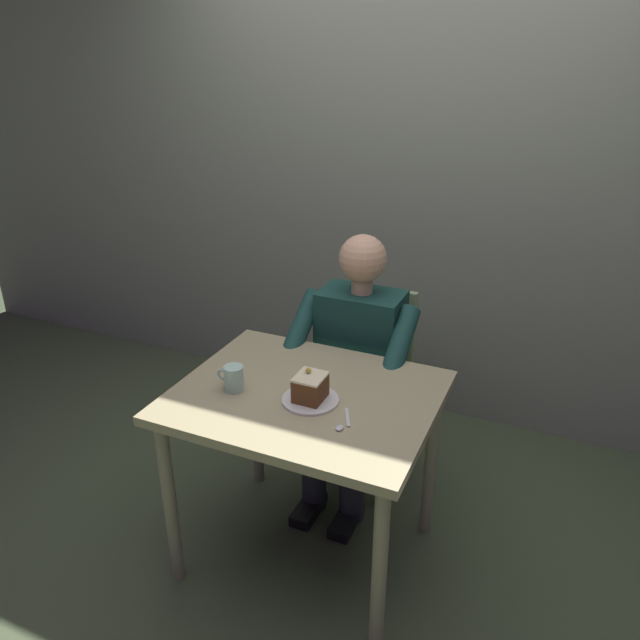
{
  "coord_description": "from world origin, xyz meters",
  "views": [
    {
      "loc": [
        -0.83,
        1.73,
        1.91
      ],
      "look_at": [
        -0.01,
        -0.1,
        1.01
      ],
      "focal_mm": 34.47,
      "sensor_mm": 36.0,
      "label": 1
    }
  ],
  "objects_px": {
    "coffee_cup": "(233,378)",
    "dessert_spoon": "(343,423)",
    "chair": "(366,375)",
    "seated_person": "(353,367)",
    "dining_table": "(306,416)",
    "cake_slice": "(310,387)"
  },
  "relations": [
    {
      "from": "seated_person",
      "to": "cake_slice",
      "type": "xyz_separation_m",
      "value": [
        -0.04,
        0.53,
        0.19
      ]
    },
    {
      "from": "dining_table",
      "to": "coffee_cup",
      "type": "distance_m",
      "value": 0.3
    },
    {
      "from": "dessert_spoon",
      "to": "cake_slice",
      "type": "bearing_deg",
      "value": -28.28
    },
    {
      "from": "chair",
      "to": "seated_person",
      "type": "height_order",
      "value": "seated_person"
    },
    {
      "from": "dining_table",
      "to": "seated_person",
      "type": "distance_m",
      "value": 0.49
    },
    {
      "from": "seated_person",
      "to": "cake_slice",
      "type": "distance_m",
      "value": 0.56
    },
    {
      "from": "dining_table",
      "to": "coffee_cup",
      "type": "bearing_deg",
      "value": 19.33
    },
    {
      "from": "seated_person",
      "to": "dining_table",
      "type": "bearing_deg",
      "value": 90.0
    },
    {
      "from": "dessert_spoon",
      "to": "dining_table",
      "type": "bearing_deg",
      "value": -33.33
    },
    {
      "from": "seated_person",
      "to": "dessert_spoon",
      "type": "relative_size",
      "value": 8.54
    },
    {
      "from": "dining_table",
      "to": "cake_slice",
      "type": "height_order",
      "value": "cake_slice"
    },
    {
      "from": "cake_slice",
      "to": "coffee_cup",
      "type": "height_order",
      "value": "cake_slice"
    },
    {
      "from": "seated_person",
      "to": "coffee_cup",
      "type": "bearing_deg",
      "value": 66.51
    },
    {
      "from": "chair",
      "to": "dessert_spoon",
      "type": "distance_m",
      "value": 0.86
    },
    {
      "from": "dessert_spoon",
      "to": "chair",
      "type": "bearing_deg",
      "value": -75.86
    },
    {
      "from": "dining_table",
      "to": "cake_slice",
      "type": "bearing_deg",
      "value": 130.97
    },
    {
      "from": "coffee_cup",
      "to": "cake_slice",
      "type": "bearing_deg",
      "value": -171.6
    },
    {
      "from": "coffee_cup",
      "to": "dessert_spoon",
      "type": "xyz_separation_m",
      "value": [
        -0.45,
        0.04,
        -0.05
      ]
    },
    {
      "from": "coffee_cup",
      "to": "dessert_spoon",
      "type": "height_order",
      "value": "coffee_cup"
    },
    {
      "from": "chair",
      "to": "cake_slice",
      "type": "relative_size",
      "value": 7.84
    },
    {
      "from": "chair",
      "to": "cake_slice",
      "type": "height_order",
      "value": "chair"
    },
    {
      "from": "dining_table",
      "to": "chair",
      "type": "bearing_deg",
      "value": -90.0
    }
  ]
}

